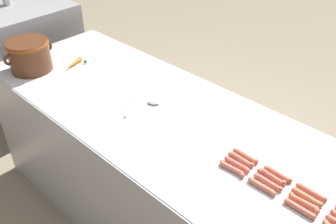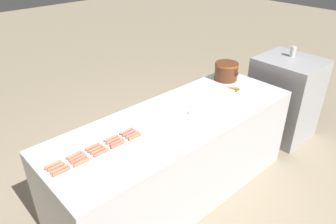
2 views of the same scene
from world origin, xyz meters
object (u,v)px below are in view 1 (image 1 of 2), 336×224
at_px(hot_dog_18, 278,174).
at_px(serving_spoon, 146,103).
at_px(hot_dog_17, 311,192).
at_px(hot_dog_14, 241,160).
at_px(hot_dog_8, 268,182).
at_px(hot_dog_13, 271,177).
at_px(hot_dog_12, 307,197).
at_px(carrot, 73,64).
at_px(hot_dog_4, 232,169).
at_px(back_cabinet, 33,63).
at_px(hot_dog_2, 300,209).
at_px(hot_dog_7, 304,203).
at_px(hot_dog_19, 245,156).
at_px(hot_dog_3, 262,187).
at_px(hot_dog_9, 237,164).
at_px(bean_pot, 29,54).

relative_size(hot_dog_18, serving_spoon, 0.55).
bearing_deg(hot_dog_17, hot_dog_14, 96.32).
bearing_deg(hot_dog_8, hot_dog_13, 9.52).
height_order(hot_dog_12, carrot, carrot).
distance_m(hot_dog_13, hot_dog_17, 0.17).
bearing_deg(hot_dog_17, hot_dog_4, 109.61).
bearing_deg(hot_dog_18, hot_dog_14, 101.00).
bearing_deg(back_cabinet, hot_dog_2, -95.04).
distance_m(hot_dog_7, hot_dog_12, 0.04).
relative_size(hot_dog_17, hot_dog_18, 1.00).
height_order(hot_dog_12, hot_dog_18, same).
bearing_deg(hot_dog_19, hot_dog_14, 177.65).
bearing_deg(back_cabinet, hot_dog_14, -93.84).
distance_m(back_cabinet, hot_dog_18, 2.45).
height_order(hot_dog_7, hot_dog_12, same).
bearing_deg(carrot, hot_dog_13, -90.15).
xyz_separation_m(hot_dog_3, hot_dog_12, (0.08, -0.16, 0.00)).
bearing_deg(hot_dog_14, serving_spoon, 88.00).
xyz_separation_m(hot_dog_3, hot_dog_8, (0.04, -0.01, 0.00)).
xyz_separation_m(hot_dog_18, serving_spoon, (-0.01, 0.81, -0.00)).
height_order(hot_dog_4, hot_dog_19, same).
xyz_separation_m(hot_dog_9, hot_dog_18, (0.07, -0.16, 0.00)).
distance_m(hot_dog_12, hot_dog_17, 0.04).
relative_size(hot_dog_4, hot_dog_9, 1.00).
height_order(hot_dog_4, hot_dog_8, same).
distance_m(hot_dog_12, hot_dog_18, 0.15).
distance_m(hot_dog_7, hot_dog_19, 0.33).
xyz_separation_m(hot_dog_14, carrot, (0.00, 1.31, 0.00)).
xyz_separation_m(back_cabinet, hot_dog_8, (-0.19, -2.41, 0.39)).
xyz_separation_m(hot_dog_4, bean_pot, (-0.13, 1.47, 0.10)).
bearing_deg(hot_dog_12, hot_dog_13, 89.26).
bearing_deg(hot_dog_2, hot_dog_14, 76.87).
distance_m(hot_dog_9, hot_dog_13, 0.16).
height_order(back_cabinet, hot_dog_3, back_cabinet).
height_order(hot_dog_4, hot_dog_13, same).
bearing_deg(back_cabinet, hot_dog_7, -94.19).
height_order(hot_dog_3, hot_dog_4, same).
height_order(hot_dog_3, hot_dog_19, same).
height_order(hot_dog_18, hot_dog_19, same).
height_order(back_cabinet, hot_dog_4, back_cabinet).
bearing_deg(hot_dog_18, hot_dog_2, -124.43).
distance_m(hot_dog_3, hot_dog_4, 0.15).
bearing_deg(serving_spoon, hot_dog_2, -95.80).
bearing_deg(hot_dog_4, hot_dog_9, 0.99).
bearing_deg(back_cabinet, hot_dog_19, -92.97).
bearing_deg(hot_dog_19, hot_dog_3, -125.59).
height_order(hot_dog_2, hot_dog_12, same).
bearing_deg(hot_dog_18, hot_dog_19, 89.42).
distance_m(hot_dog_9, serving_spoon, 0.65).
bearing_deg(hot_dog_4, hot_dog_13, -63.08).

